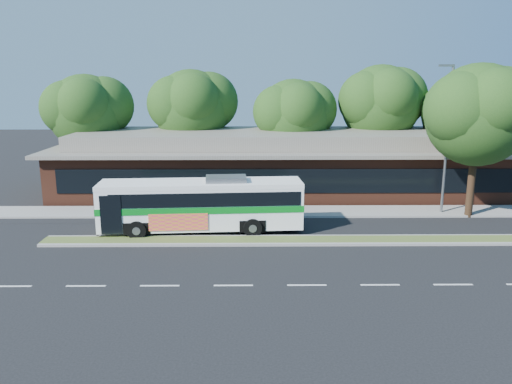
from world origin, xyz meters
TOP-DOWN VIEW (x-y plane):
  - ground at (0.00, 0.00)m, footprint 120.00×120.00m
  - median_strip at (0.00, 0.60)m, footprint 26.00×1.10m
  - sidewalk at (0.00, 6.40)m, footprint 44.00×2.60m
  - parking_lot at (-18.00, 10.00)m, footprint 14.00×12.00m
  - plaza_building at (0.00, 12.99)m, footprint 33.20×11.20m
  - lamp_post at (9.56, 6.00)m, footprint 0.93×0.18m
  - tree_bg_a at (-14.58, 15.14)m, footprint 6.47×5.80m
  - tree_bg_b at (-6.57, 16.14)m, footprint 6.69×6.00m
  - tree_bg_c at (1.40, 15.13)m, footprint 6.24×5.60m
  - tree_bg_d at (8.45, 16.15)m, footprint 6.91×6.20m
  - tree_bg_e at (14.42, 15.14)m, footprint 6.47×5.80m
  - transit_bus at (-4.93, 2.40)m, footprint 11.08×3.08m
  - sedan at (-13.12, 9.60)m, footprint 5.30×2.52m
  - sidewalk_tree at (11.43, 5.44)m, footprint 6.68×5.99m

SIDE VIEW (x-z plane):
  - ground at x=0.00m, z-range 0.00..0.00m
  - parking_lot at x=-18.00m, z-range 0.00..0.01m
  - sidewalk at x=0.00m, z-range 0.00..0.12m
  - median_strip at x=0.00m, z-range 0.00..0.15m
  - sedan at x=-13.12m, z-range 0.00..1.49m
  - transit_bus at x=-4.93m, z-range 0.17..3.25m
  - plaza_building at x=0.00m, z-range -0.10..4.35m
  - lamp_post at x=9.56m, z-range 0.37..9.44m
  - tree_bg_c at x=1.40m, z-range 1.46..9.72m
  - tree_bg_e at x=14.42m, z-range 1.49..10.00m
  - tree_bg_a at x=-14.58m, z-range 1.55..10.18m
  - tree_bg_b at x=-6.57m, z-range 1.64..10.64m
  - sidewalk_tree at x=11.43m, z-range 1.73..10.90m
  - tree_bg_d at x=8.45m, z-range 1.73..11.10m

